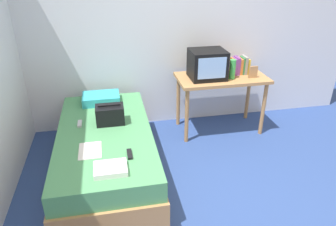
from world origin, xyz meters
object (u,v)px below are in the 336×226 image
handbag (110,115)px  water_bottle (232,69)px  book_row (240,66)px  picture_frame (253,72)px  desk (221,84)px  folded_towel (111,169)px  remote_dark (130,154)px  pillow (101,98)px  remote_silver (80,124)px  tv (207,64)px  bed (107,152)px  magazine (90,150)px

handbag → water_bottle: bearing=16.3°
book_row → picture_frame: size_ratio=1.50×
desk → folded_towel: desk is taller
remote_dark → folded_towel: size_ratio=0.56×
pillow → remote_silver: (-0.24, -0.55, -0.04)m
pillow → handbag: (0.09, -0.57, 0.05)m
remote_silver → tv: bearing=18.1°
tv → remote_dark: (-1.11, -1.21, -0.41)m
bed → handbag: handbag is taller
water_bottle → handbag: 1.65m
picture_frame → pillow: 1.95m
pillow → folded_towel: bearing=-87.6°
bed → remote_silver: 0.42m
magazine → folded_towel: 0.40m
remote_silver → folded_towel: bearing=-71.7°
desk → picture_frame: picture_frame is taller
tv → magazine: 1.86m
magazine → remote_silver: remote_silver is taller
picture_frame → handbag: bearing=-166.8°
handbag → remote_silver: handbag is taller
desk → picture_frame: (0.37, -0.12, 0.18)m
folded_towel → pillow: bearing=92.4°
tv → water_bottle: bearing=-15.8°
folded_towel → magazine: bearing=116.7°
picture_frame → handbag: 1.90m
bed → magazine: 0.48m
picture_frame → pillow: bearing=175.7°
desk → remote_dark: 1.80m
desk → remote_silver: (-1.79, -0.53, -0.13)m
picture_frame → remote_silver: picture_frame is taller
remote_dark → bed: bearing=113.3°
bed → picture_frame: (1.91, 0.59, 0.59)m
tv → water_bottle: 0.32m
bed → tv: size_ratio=4.55×
picture_frame → folded_towel: picture_frame is taller
pillow → handbag: bearing=-80.8°
remote_dark → book_row: bearing=39.1°
water_bottle → desk: bearing=134.8°
folded_towel → desk: bearing=43.8°
magazine → remote_dark: size_ratio=1.86×
bed → tv: 1.65m
handbag → magazine: 0.57m
tv → book_row: (0.48, 0.08, -0.07)m
desk → water_bottle: water_bottle is taller
book_row → tv: bearing=-170.9°
tv → book_row: 0.49m
water_bottle → remote_dark: 1.84m
picture_frame → pillow: (-1.93, 0.15, -0.26)m
desk → tv: size_ratio=2.64×
pillow → remote_silver: size_ratio=3.13×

